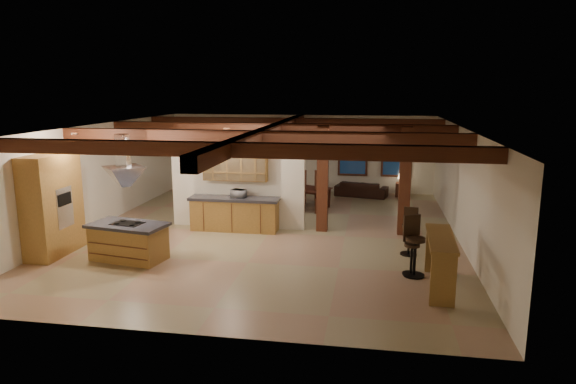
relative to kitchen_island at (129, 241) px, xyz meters
name	(u,v)px	position (x,y,z in m)	size (l,w,h in m)	color
ground	(269,233)	(2.75, 2.71, -0.44)	(12.00, 12.00, 0.00)	tan
room_walls	(269,169)	(2.75, 2.71, 1.34)	(12.00, 12.00, 12.00)	white
ceiling_beams	(268,132)	(2.75, 2.71, 2.32)	(10.00, 12.00, 0.28)	#421A10
timber_posts	(364,169)	(5.25, 3.21, 1.33)	(2.50, 0.30, 2.90)	#421A10
partition_wall	(238,189)	(1.75, 3.21, 0.66)	(3.80, 0.18, 2.20)	white
pantry_cabinet	(52,205)	(-1.91, 0.11, 0.76)	(0.67, 1.60, 2.40)	#A67735
back_counter	(235,214)	(1.75, 2.82, 0.04)	(2.50, 0.66, 0.94)	#A67735
upper_display_cabinet	(235,164)	(1.75, 3.02, 1.41)	(1.80, 0.36, 0.95)	#A67735
range_hood	(125,184)	(0.00, 0.00, 1.34)	(1.10, 1.10, 1.40)	silver
back_windows	(375,154)	(5.55, 8.64, 1.06)	(2.70, 0.07, 1.70)	#421A10
framed_art	(261,146)	(1.25, 8.64, 1.26)	(0.65, 0.05, 0.85)	#421A10
recessed_cans	(146,133)	(0.22, 0.77, 2.43)	(3.16, 2.46, 0.03)	silver
kitchen_island	(129,241)	(0.00, 0.00, 0.00)	(1.89, 1.23, 0.87)	#A67735
dining_table	(300,197)	(3.14, 5.89, -0.11)	(1.89, 1.05, 0.67)	#39170E
sofa	(361,189)	(5.11, 8.00, -0.17)	(1.87, 0.73, 0.55)	black
microwave	(239,194)	(1.88, 2.82, 0.61)	(0.39, 0.27, 0.22)	#B0B0B4
bar_counter	(440,254)	(6.85, -0.59, 0.27)	(0.60, 2.02, 1.05)	#A67735
side_table	(401,190)	(6.56, 8.19, -0.19)	(0.41, 0.41, 0.51)	#421A10
table_lamp	(402,176)	(6.56, 8.19, 0.31)	(0.29, 0.29, 0.35)	black
bar_stool_a	(414,246)	(6.40, 0.02, 0.21)	(0.48, 0.50, 1.28)	black
bar_stool_b	(411,250)	(6.35, 0.10, 0.09)	(0.37, 0.38, 1.04)	black
bar_stool_c	(410,231)	(6.40, 1.45, 0.13)	(0.40, 0.41, 1.12)	black
dining_chairs	(300,190)	(3.14, 5.89, 0.16)	(1.98, 1.98, 1.18)	#421A10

